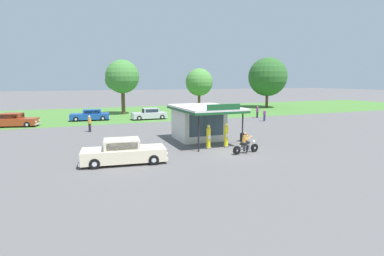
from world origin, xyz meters
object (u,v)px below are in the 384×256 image
object	(u,v)px
gas_pump_offside	(226,136)
gas_pump_nearside	(208,138)
bystander_strolling_foreground	(257,112)
spare_tire_stack	(243,137)
parked_car_second_row_spare	(149,114)
bystander_chatting_near_pumps	(90,123)
parked_car_back_row_centre_right	(208,113)
motorcycle_with_rider	(245,145)
parked_car_back_row_far_left	(13,121)
parked_car_back_row_centre_left	(90,115)
bystander_leaning_by_kiosk	(265,115)
featured_classic_sedan	(124,152)

from	to	relation	value
gas_pump_offside	gas_pump_nearside	bearing A→B (deg)	-180.00
gas_pump_offside	bystander_strolling_foreground	distance (m)	20.34
spare_tire_stack	parked_car_second_row_spare	bearing A→B (deg)	102.55
gas_pump_offside	spare_tire_stack	size ratio (longest dim) A/B	2.70
bystander_strolling_foreground	bystander_chatting_near_pumps	world-z (taller)	bystander_chatting_near_pumps
bystander_strolling_foreground	spare_tire_stack	distance (m)	17.62
gas_pump_nearside	spare_tire_stack	size ratio (longest dim) A/B	2.65
parked_car_back_row_centre_right	spare_tire_stack	world-z (taller)	parked_car_back_row_centre_right
gas_pump_offside	bystander_chatting_near_pumps	world-z (taller)	gas_pump_offside
motorcycle_with_rider	parked_car_back_row_far_left	size ratio (longest dim) A/B	0.41
parked_car_back_row_centre_right	parked_car_second_row_spare	world-z (taller)	parked_car_second_row_spare
bystander_strolling_foreground	gas_pump_offside	bearing A→B (deg)	-130.80
bystander_strolling_foreground	parked_car_back_row_centre_left	bearing A→B (deg)	165.36
motorcycle_with_rider	bystander_leaning_by_kiosk	bearing A→B (deg)	50.70
bystander_chatting_near_pumps	spare_tire_stack	world-z (taller)	bystander_chatting_near_pumps
featured_classic_sedan	bystander_leaning_by_kiosk	size ratio (longest dim) A/B	3.70
motorcycle_with_rider	bystander_strolling_foreground	xyz separation A→B (m)	(12.98, 17.84, 0.22)
featured_classic_sedan	parked_car_back_row_far_left	distance (m)	22.63
gas_pump_offside	parked_car_second_row_spare	world-z (taller)	gas_pump_offside
parked_car_back_row_centre_left	bystander_strolling_foreground	world-z (taller)	bystander_strolling_foreground
motorcycle_with_rider	spare_tire_stack	world-z (taller)	motorcycle_with_rider
featured_classic_sedan	bystander_leaning_by_kiosk	bearing A→B (deg)	33.88
gas_pump_offside	spare_tire_stack	distance (m)	2.96
featured_classic_sedan	bystander_strolling_foreground	world-z (taller)	bystander_strolling_foreground
parked_car_second_row_spare	spare_tire_stack	distance (m)	18.51
featured_classic_sedan	parked_car_second_row_spare	bearing A→B (deg)	71.94
motorcycle_with_rider	bystander_leaning_by_kiosk	distance (m)	18.64
parked_car_back_row_centre_right	motorcycle_with_rider	bearing A→B (deg)	-107.16
bystander_leaning_by_kiosk	parked_car_back_row_far_left	bearing A→B (deg)	167.25
parked_car_back_row_centre_left	spare_tire_stack	world-z (taller)	parked_car_back_row_centre_left
parked_car_back_row_centre_right	bystander_chatting_near_pumps	world-z (taller)	bystander_chatting_near_pumps
gas_pump_nearside	parked_car_back_row_centre_left	distance (m)	22.59
motorcycle_with_rider	parked_car_second_row_spare	size ratio (longest dim) A/B	0.46
gas_pump_offside	parked_car_second_row_spare	bearing A→B (deg)	94.40
bystander_strolling_foreground	bystander_chatting_near_pumps	xyz separation A→B (m)	(-23.09, -3.70, 0.04)
parked_car_back_row_far_left	gas_pump_offside	bearing A→B (deg)	-46.45
parked_car_back_row_centre_right	parked_car_second_row_spare	distance (m)	8.22
parked_car_back_row_centre_left	bystander_chatting_near_pumps	world-z (taller)	bystander_chatting_near_pumps
spare_tire_stack	bystander_leaning_by_kiosk	bearing A→B (deg)	47.64
gas_pump_offside	parked_car_back_row_far_left	world-z (taller)	gas_pump_offside
parked_car_back_row_centre_right	bystander_strolling_foreground	bearing A→B (deg)	-17.32
gas_pump_offside	featured_classic_sedan	size ratio (longest dim) A/B	0.34
bystander_chatting_near_pumps	gas_pump_offside	bearing A→B (deg)	-50.04
parked_car_back_row_far_left	parked_car_back_row_centre_right	world-z (taller)	parked_car_back_row_far_left
parked_car_back_row_centre_right	bystander_strolling_foreground	size ratio (longest dim) A/B	3.29
parked_car_second_row_spare	bystander_chatting_near_pumps	world-z (taller)	bystander_chatting_near_pumps
motorcycle_with_rider	spare_tire_stack	distance (m)	4.50
gas_pump_offside	parked_car_back_row_centre_right	distance (m)	18.68
gas_pump_offside	parked_car_back_row_centre_right	world-z (taller)	gas_pump_offside
parked_car_back_row_centre_right	parked_car_second_row_spare	size ratio (longest dim) A/B	1.11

